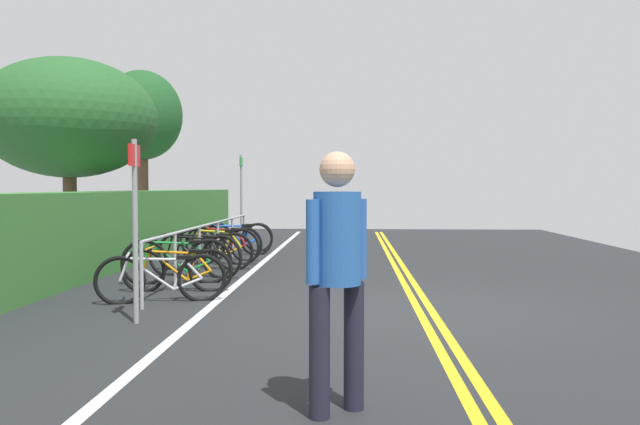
{
  "coord_description": "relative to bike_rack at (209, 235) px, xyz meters",
  "views": [
    {
      "loc": [
        -7.73,
        0.91,
        1.53
      ],
      "look_at": [
        3.26,
        1.47,
        1.08
      ],
      "focal_mm": 35.05,
      "sensor_mm": 36.0,
      "label": 1
    }
  ],
  "objects": [
    {
      "name": "sign_post_far",
      "position": [
        4.82,
        0.26,
        0.77
      ],
      "size": [
        0.36,
        0.06,
        2.37
      ],
      "color": "gray",
      "rests_on": "ground_plane"
    },
    {
      "name": "bicycle_0",
      "position": [
        -3.23,
        -0.11,
        -0.33
      ],
      "size": [
        0.61,
        1.66,
        0.68
      ],
      "color": "black",
      "rests_on": "ground_plane"
    },
    {
      "name": "sign_post_near",
      "position": [
        -4.5,
        -0.21,
        0.6
      ],
      "size": [
        0.36,
        0.06,
        2.06
      ],
      "color": "gray",
      "rests_on": "ground_plane"
    },
    {
      "name": "bicycle_7",
      "position": [
        2.47,
        0.04,
        -0.29
      ],
      "size": [
        0.67,
        1.76,
        0.76
      ],
      "color": "black",
      "rests_on": "ground_plane"
    },
    {
      "name": "bicycle_1",
      "position": [
        -2.36,
        -0.07,
        -0.33
      ],
      "size": [
        0.46,
        1.65,
        0.68
      ],
      "color": "black",
      "rests_on": "ground_plane"
    },
    {
      "name": "tree_far_right",
      "position": [
        7.76,
        3.87,
        3.06
      ],
      "size": [
        2.47,
        2.47,
        5.13
      ],
      "color": "brown",
      "rests_on": "ground_plane"
    },
    {
      "name": "tree_mid",
      "position": [
        1.21,
        3.17,
        2.28
      ],
      "size": [
        3.55,
        3.55,
        4.15
      ],
      "color": "brown",
      "rests_on": "ground_plane"
    },
    {
      "name": "bicycle_5",
      "position": [
        0.83,
        0.03,
        -0.29
      ],
      "size": [
        0.46,
        1.7,
        0.77
      ],
      "color": "black",
      "rests_on": "ground_plane"
    },
    {
      "name": "centre_line_yellow_outer",
      "position": [
        -3.6,
        -3.45,
        -0.64
      ],
      "size": [
        26.98,
        0.1,
        0.0
      ],
      "primitive_type": "cube",
      "color": "gold",
      "rests_on": "ground_plane"
    },
    {
      "name": "bicycle_6",
      "position": [
        1.58,
        0.07,
        -0.3
      ],
      "size": [
        0.5,
        1.72,
        0.75
      ],
      "color": "black",
      "rests_on": "ground_plane"
    },
    {
      "name": "bicycle_4",
      "position": [
        0.05,
        0.08,
        -0.3
      ],
      "size": [
        0.46,
        1.78,
        0.74
      ],
      "color": "black",
      "rests_on": "ground_plane"
    },
    {
      "name": "pedestrian",
      "position": [
        -7.17,
        -2.53,
        0.38
      ],
      "size": [
        0.34,
        0.4,
        1.77
      ],
      "color": "#1E1E2D",
      "rests_on": "ground_plane"
    },
    {
      "name": "bicycle_2",
      "position": [
        -1.62,
        0.14,
        -0.29
      ],
      "size": [
        0.53,
        1.71,
        0.76
      ],
      "color": "black",
      "rests_on": "ground_plane"
    },
    {
      "name": "bike_lane_stripe_white",
      "position": [
        -3.6,
        -0.82,
        -0.64
      ],
      "size": [
        26.98,
        0.12,
        0.0
      ],
      "primitive_type": "cube",
      "color": "white",
      "rests_on": "ground_plane"
    },
    {
      "name": "ground_plane",
      "position": [
        -3.6,
        -3.53,
        -0.67
      ],
      "size": [
        29.98,
        11.73,
        0.05
      ],
      "primitive_type": "cube",
      "color": "#232628"
    },
    {
      "name": "centre_line_yellow_inner",
      "position": [
        -3.6,
        -3.61,
        -0.64
      ],
      "size": [
        26.98,
        0.1,
        0.0
      ],
      "primitive_type": "cube",
      "color": "gold",
      "rests_on": "ground_plane"
    },
    {
      "name": "bicycle_8",
      "position": [
        3.25,
        0.05,
        -0.31
      ],
      "size": [
        0.65,
        1.6,
        0.73
      ],
      "color": "black",
      "rests_on": "ground_plane"
    },
    {
      "name": "hedge_backdrop",
      "position": [
        1.5,
        2.12,
        0.08
      ],
      "size": [
        16.41,
        1.07,
        1.44
      ],
      "primitive_type": "cube",
      "color": "#387533",
      "rests_on": "ground_plane"
    },
    {
      "name": "bicycle_3",
      "position": [
        -0.86,
        0.06,
        -0.28
      ],
      "size": [
        0.58,
        1.75,
        0.78
      ],
      "color": "black",
      "rests_on": "ground_plane"
    },
    {
      "name": "bike_rack",
      "position": [
        0.0,
        0.0,
        0.0
      ],
      "size": [
        7.46,
        0.05,
        0.87
      ],
      "color": "#9EA0A5",
      "rests_on": "ground_plane"
    }
  ]
}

